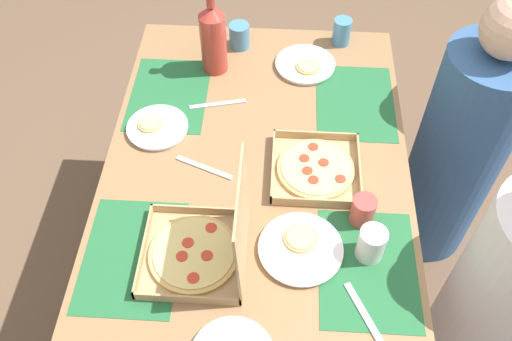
{
  "coord_description": "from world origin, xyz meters",
  "views": [
    {
      "loc": [
        1.04,
        0.06,
        2.06
      ],
      "look_at": [
        0.0,
        0.0,
        0.76
      ],
      "focal_mm": 38.41,
      "sensor_mm": 36.0,
      "label": 1
    }
  ],
  "objects": [
    {
      "name": "placemat_far_right",
      "position": [
        0.31,
        0.32,
        0.76
      ],
      "size": [
        0.36,
        0.26,
        0.0
      ],
      "primitive_type": "cube",
      "color": "#236638",
      "rests_on": "dining_table"
    },
    {
      "name": "knife_by_near_left",
      "position": [
        0.46,
        0.31,
        0.77
      ],
      "size": [
        0.2,
        0.11,
        0.0
      ],
      "primitive_type": "cube",
      "rotation": [
        0.0,
        0.0,
        3.6
      ],
      "color": "#B7B7BC",
      "rests_on": "dining_table"
    },
    {
      "name": "cup_dark",
      "position": [
        0.16,
        0.31,
        0.81
      ],
      "size": [
        0.07,
        0.07,
        0.09
      ],
      "primitive_type": "cylinder",
      "color": "#BF4742",
      "rests_on": "dining_table"
    },
    {
      "name": "fork_by_far_right",
      "position": [
        -0.28,
        -0.15,
        0.77
      ],
      "size": [
        0.06,
        0.19,
        0.0
      ],
      "primitive_type": "cube",
      "rotation": [
        0.0,
        0.0,
        4.95
      ],
      "color": "#B7B7BC",
      "rests_on": "dining_table"
    },
    {
      "name": "diner_right_seat",
      "position": [
        0.31,
        0.73,
        0.55
      ],
      "size": [
        0.32,
        0.32,
        1.23
      ],
      "color": "white",
      "rests_on": "ground_plane"
    },
    {
      "name": "pizza_box_corner_right",
      "position": [
        -0.01,
        0.18,
        0.78
      ],
      "size": [
        0.27,
        0.27,
        0.04
      ],
      "color": "tan",
      "rests_on": "dining_table"
    },
    {
      "name": "cup_clear_right",
      "position": [
        -0.59,
        -0.1,
        0.81
      ],
      "size": [
        0.07,
        0.07,
        0.09
      ],
      "primitive_type": "cylinder",
      "color": "teal",
      "rests_on": "dining_table"
    },
    {
      "name": "plate_near_left",
      "position": [
        0.27,
        0.14,
        0.77
      ],
      "size": [
        0.23,
        0.23,
        0.03
      ],
      "color": "white",
      "rests_on": "dining_table"
    },
    {
      "name": "diner_left_seat",
      "position": [
        -0.31,
        0.73,
        0.53
      ],
      "size": [
        0.32,
        0.32,
        1.18
      ],
      "color": "#33598C",
      "rests_on": "ground_plane"
    },
    {
      "name": "placemat_near_right",
      "position": [
        0.31,
        -0.32,
        0.76
      ],
      "size": [
        0.36,
        0.26,
        0.0
      ],
      "primitive_type": "cube",
      "color": "#236638",
      "rests_on": "dining_table"
    },
    {
      "name": "placemat_near_left",
      "position": [
        -0.31,
        -0.32,
        0.76
      ],
      "size": [
        0.36,
        0.26,
        0.0
      ],
      "primitive_type": "cube",
      "color": "#236638",
      "rests_on": "dining_table"
    },
    {
      "name": "placemat_far_left",
      "position": [
        -0.31,
        0.32,
        0.76
      ],
      "size": [
        0.36,
        0.26,
        0.0
      ],
      "primitive_type": "cube",
      "color": "#236638",
      "rests_on": "dining_table"
    },
    {
      "name": "ground_plane",
      "position": [
        0.0,
        0.0,
        0.0
      ],
      "size": [
        6.0,
        6.0,
        0.0
      ],
      "primitive_type": "plane",
      "color": "brown"
    },
    {
      "name": "cup_clear_left",
      "position": [
        0.27,
        0.32,
        0.82
      ],
      "size": [
        0.07,
        0.07,
        0.11
      ],
      "primitive_type": "cylinder",
      "color": "silver",
      "rests_on": "dining_table"
    },
    {
      "name": "plate_middle",
      "position": [
        -0.48,
        0.15,
        0.77
      ],
      "size": [
        0.21,
        0.21,
        0.03
      ],
      "color": "white",
      "rests_on": "dining_table"
    },
    {
      "name": "cup_spare",
      "position": [
        -0.63,
        0.28,
        0.81
      ],
      "size": [
        0.07,
        0.07,
        0.1
      ],
      "primitive_type": "cylinder",
      "color": "teal",
      "rests_on": "dining_table"
    },
    {
      "name": "dining_table",
      "position": [
        0.0,
        0.0,
        0.65
      ],
      "size": [
        1.4,
        0.93,
        0.76
      ],
      "color": "#3F3328",
      "rests_on": "ground_plane"
    },
    {
      "name": "pizza_box_corner_left",
      "position": [
        0.3,
        -0.12,
        0.81
      ],
      "size": [
        0.28,
        0.28,
        0.31
      ],
      "color": "tan",
      "rests_on": "dining_table"
    },
    {
      "name": "fork_by_far_left",
      "position": [
        0.0,
        -0.16,
        0.77
      ],
      "size": [
        0.09,
        0.18,
        0.0
      ],
      "primitive_type": "cube",
      "rotation": [
        0.0,
        0.0,
        1.19
      ],
      "color": "#B7B7BC",
      "rests_on": "dining_table"
    },
    {
      "name": "plate_far_right",
      "position": [
        -0.15,
        -0.33,
        0.77
      ],
      "size": [
        0.2,
        0.2,
        0.03
      ],
      "color": "white",
      "rests_on": "dining_table"
    },
    {
      "name": "soda_bottle",
      "position": [
        -0.46,
        -0.17,
        0.9
      ],
      "size": [
        0.09,
        0.09,
        0.32
      ],
      "color": "#B2382D",
      "rests_on": "dining_table"
    }
  ]
}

